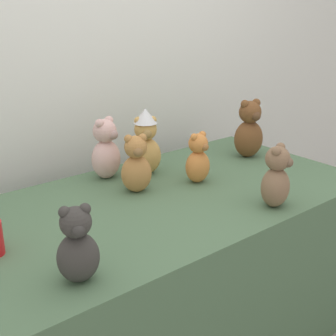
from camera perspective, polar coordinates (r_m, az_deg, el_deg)
name	(u,v)px	position (r m, az deg, el deg)	size (l,w,h in m)	color
wall_back	(77,50)	(2.32, -11.26, 14.28)	(7.00, 0.08, 2.60)	white
display_table	(168,275)	(2.07, 0.00, -13.26)	(1.69, 0.89, 0.77)	#4C6B4C
teddy_bear_mocha	(276,178)	(1.79, 13.36, -1.24)	(0.16, 0.15, 0.25)	#7F6047
teddy_bear_honey	(146,142)	(2.08, -2.79, 3.20)	(0.18, 0.17, 0.31)	tan
teddy_bear_chestnut	(249,130)	(2.35, 10.09, 4.64)	(0.18, 0.16, 0.30)	brown
teddy_bear_blush	(106,150)	(2.05, -7.77, 2.21)	(0.18, 0.16, 0.28)	beige
teddy_bear_caramel	(136,165)	(1.88, -3.99, 0.33)	(0.16, 0.15, 0.25)	#B27A42
teddy_bear_ginger	(198,159)	(1.99, 3.76, 1.10)	(0.13, 0.11, 0.23)	#D17F3D
teddy_bear_charcoal	(78,246)	(1.31, -11.23, -9.58)	(0.15, 0.14, 0.24)	#383533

